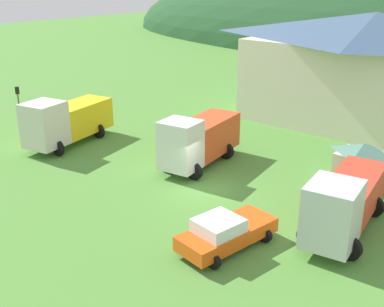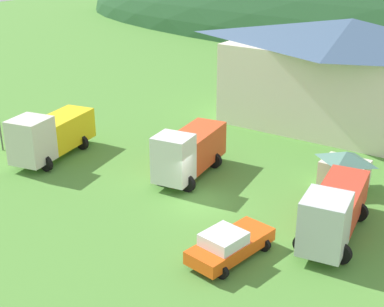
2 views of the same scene
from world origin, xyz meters
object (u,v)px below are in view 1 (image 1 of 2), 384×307
(service_pickup_orange, at_px, (225,232))
(traffic_light_west, at_px, (19,106))
(depot_building, at_px, (370,71))
(heavy_rig_white, at_px, (198,139))
(play_shed_cream, at_px, (362,163))
(traffic_cone_near_pickup, at_px, (352,251))
(tow_truck_silver, at_px, (344,201))
(traffic_cone_mid_row, at_px, (180,176))
(flatbed_truck_yellow, at_px, (65,120))

(service_pickup_orange, relative_size, traffic_light_west, 1.32)
(depot_building, height_order, service_pickup_orange, depot_building)
(heavy_rig_white, bearing_deg, play_shed_cream, 105.93)
(traffic_cone_near_pickup, bearing_deg, tow_truck_silver, 130.50)
(traffic_cone_near_pickup, xyz_separation_m, traffic_cone_mid_row, (-11.86, 1.47, 0.00))
(depot_building, relative_size, traffic_light_west, 5.40)
(service_pickup_orange, bearing_deg, play_shed_cream, 179.84)
(play_shed_cream, distance_m, traffic_cone_mid_row, 11.12)
(play_shed_cream, xyz_separation_m, traffic_light_west, (-23.75, -8.37, 1.12))
(play_shed_cream, relative_size, flatbed_truck_yellow, 0.39)
(play_shed_cream, relative_size, traffic_light_west, 0.77)
(flatbed_truck_yellow, relative_size, heavy_rig_white, 1.07)
(play_shed_cream, height_order, heavy_rig_white, heavy_rig_white)
(flatbed_truck_yellow, bearing_deg, depot_building, 127.95)
(depot_building, bearing_deg, play_shed_cream, -69.17)
(traffic_cone_mid_row, bearing_deg, traffic_cone_near_pickup, -7.05)
(depot_building, distance_m, tow_truck_silver, 18.29)
(tow_truck_silver, distance_m, service_pickup_orange, 6.06)
(flatbed_truck_yellow, distance_m, traffic_cone_near_pickup, 22.30)
(traffic_light_west, bearing_deg, traffic_cone_mid_row, 7.94)
(play_shed_cream, height_order, traffic_light_west, traffic_light_west)
(traffic_cone_mid_row, bearing_deg, service_pickup_orange, -34.79)
(tow_truck_silver, distance_m, traffic_cone_near_pickup, 2.42)
(flatbed_truck_yellow, bearing_deg, play_shed_cream, 99.21)
(play_shed_cream, relative_size, traffic_cone_mid_row, 5.16)
(depot_building, bearing_deg, flatbed_truck_yellow, -130.61)
(flatbed_truck_yellow, relative_size, service_pickup_orange, 1.49)
(heavy_rig_white, bearing_deg, traffic_cone_mid_row, -1.40)
(service_pickup_orange, relative_size, traffic_cone_mid_row, 8.83)
(flatbed_truck_yellow, height_order, traffic_cone_near_pickup, flatbed_truck_yellow)
(flatbed_truck_yellow, height_order, traffic_light_west, traffic_light_west)
(service_pickup_orange, xyz_separation_m, traffic_cone_near_pickup, (4.65, 3.54, -0.83))
(traffic_cone_mid_row, bearing_deg, tow_truck_silver, -0.86)
(traffic_light_west, xyz_separation_m, traffic_cone_near_pickup, (26.55, 0.58, -2.43))
(flatbed_truck_yellow, bearing_deg, traffic_cone_near_pickup, 77.35)
(play_shed_cream, height_order, tow_truck_silver, tow_truck_silver)
(play_shed_cream, xyz_separation_m, traffic_cone_near_pickup, (2.80, -7.79, -1.30))
(tow_truck_silver, relative_size, traffic_cone_mid_row, 14.00)
(heavy_rig_white, xyz_separation_m, tow_truck_silver, (11.00, -2.28, -0.15))
(traffic_cone_mid_row, bearing_deg, heavy_rig_white, 96.96)
(traffic_cone_near_pickup, relative_size, traffic_cone_mid_row, 1.10)
(depot_building, relative_size, heavy_rig_white, 2.93)
(play_shed_cream, height_order, service_pickup_orange, play_shed_cream)
(heavy_rig_white, bearing_deg, service_pickup_orange, 37.98)
(traffic_light_west, bearing_deg, heavy_rig_white, 16.09)
(tow_truck_silver, height_order, traffic_light_west, traffic_light_west)
(depot_building, distance_m, heavy_rig_white, 16.00)
(tow_truck_silver, xyz_separation_m, traffic_cone_mid_row, (-10.74, 0.16, -1.71))
(play_shed_cream, height_order, flatbed_truck_yellow, flatbed_truck_yellow)
(depot_building, relative_size, service_pickup_orange, 4.09)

